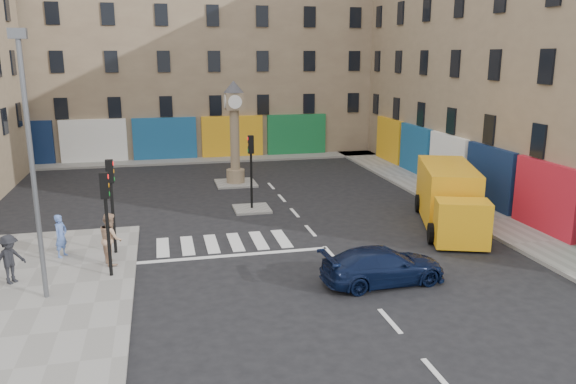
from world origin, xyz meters
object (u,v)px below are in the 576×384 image
object	(u,v)px
yellow_van	(449,197)
pedestrian_dark	(10,259)
traffic_light_left_far	(111,191)
pedestrian_blue	(61,236)
traffic_light_island	(251,160)
clock_pillar	(234,126)
navy_sedan	(383,266)
traffic_light_left_near	(106,208)
pedestrian_tan	(111,238)
lamp_post	(31,154)

from	to	relation	value
yellow_van	pedestrian_dark	distance (m)	18.28
traffic_light_left_far	pedestrian_blue	size ratio (longest dim) A/B	2.23
yellow_van	traffic_light_island	bearing A→B (deg)	171.33
clock_pillar	navy_sedan	distance (m)	16.76
traffic_light_island	pedestrian_blue	size ratio (longest dim) A/B	2.23
traffic_light_left_far	pedestrian_blue	bearing A→B (deg)	179.70
traffic_light_left_far	clock_pillar	size ratio (longest dim) A/B	0.61
navy_sedan	yellow_van	size ratio (longest dim) A/B	0.57
traffic_light_left_near	pedestrian_tan	distance (m)	1.94
lamp_post	pedestrian_dark	xyz separation A→B (m)	(-1.33, 1.46, -3.79)
navy_sedan	pedestrian_blue	bearing A→B (deg)	62.72
lamp_post	pedestrian_blue	size ratio (longest dim) A/B	4.99
yellow_van	pedestrian_dark	bearing A→B (deg)	-150.38
clock_pillar	pedestrian_tan	distance (m)	14.29
traffic_light_left_far	lamp_post	world-z (taller)	lamp_post
traffic_light_left_far	pedestrian_tan	size ratio (longest dim) A/B	1.91
traffic_light_island	clock_pillar	xyz separation A→B (m)	(0.00, 6.00, 0.96)
traffic_light_left_near	traffic_light_island	bearing A→B (deg)	51.07
navy_sedan	pedestrian_dark	size ratio (longest dim) A/B	2.55
traffic_light_left_near	traffic_light_island	size ratio (longest dim) A/B	1.00
traffic_light_island	navy_sedan	distance (m)	10.83
traffic_light_left_near	lamp_post	xyz separation A→B (m)	(-1.90, -1.40, 2.17)
traffic_light_left_far	traffic_light_island	world-z (taller)	traffic_light_left_far
traffic_light_left_far	lamp_post	bearing A→B (deg)	-116.57
pedestrian_tan	pedestrian_dark	bearing A→B (deg)	92.83
pedestrian_blue	yellow_van	bearing A→B (deg)	-58.80
traffic_light_island	navy_sedan	size ratio (longest dim) A/B	0.85
clock_pillar	navy_sedan	size ratio (longest dim) A/B	1.40
clock_pillar	pedestrian_tan	size ratio (longest dim) A/B	3.15
traffic_light_left_near	pedestrian_tan	size ratio (longest dim) A/B	1.91
traffic_light_left_far	pedestrian_dark	bearing A→B (deg)	-144.11
clock_pillar	pedestrian_dark	size ratio (longest dim) A/B	3.57
traffic_light_island	traffic_light_left_far	bearing A→B (deg)	-139.40
traffic_light_left_near	yellow_van	world-z (taller)	traffic_light_left_near
traffic_light_island	navy_sedan	xyz separation A→B (m)	(2.89, -10.25, -1.96)
traffic_light_island	pedestrian_dark	bearing A→B (deg)	-140.93
navy_sedan	pedestrian_tan	distance (m)	9.96
traffic_light_left_far	clock_pillar	xyz separation A→B (m)	(6.30, 11.40, 0.93)
pedestrian_blue	pedestrian_tan	distance (m)	2.26
lamp_post	pedestrian_tan	bearing A→B (deg)	54.78
traffic_light_left_far	traffic_light_island	xyz separation A→B (m)	(6.30, 5.40, -0.03)
traffic_light_island	lamp_post	size ratio (longest dim) A/B	0.45
yellow_van	pedestrian_blue	size ratio (longest dim) A/B	4.60
clock_pillar	navy_sedan	bearing A→B (deg)	-79.90
lamp_post	pedestrian_dark	world-z (taller)	lamp_post
traffic_light_island	yellow_van	distance (m)	9.69
clock_pillar	pedestrian_blue	size ratio (longest dim) A/B	3.67
clock_pillar	navy_sedan	xyz separation A→B (m)	(2.89, -16.25, -2.92)
traffic_light_left_near	navy_sedan	distance (m)	9.72
traffic_light_left_near	lamp_post	world-z (taller)	lamp_post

